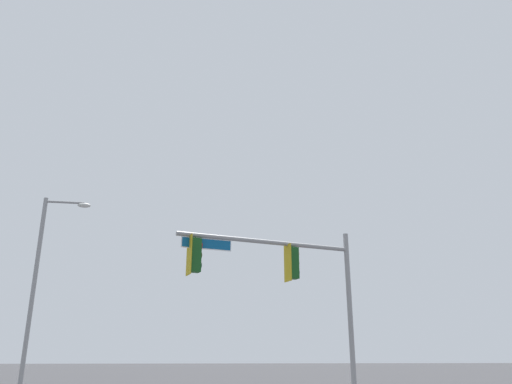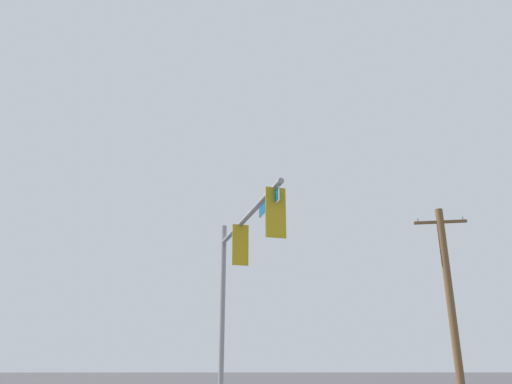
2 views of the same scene
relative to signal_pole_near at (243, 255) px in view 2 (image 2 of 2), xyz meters
The scene contains 2 objects.
signal_pole_near is the anchor object (origin of this frame).
utility_pole 11.14m from the signal_pole_near, 125.72° to the left, with size 0.56×2.28×8.26m.
Camera 2 is at (12.28, -4.57, 1.37)m, focal length 35.00 mm.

